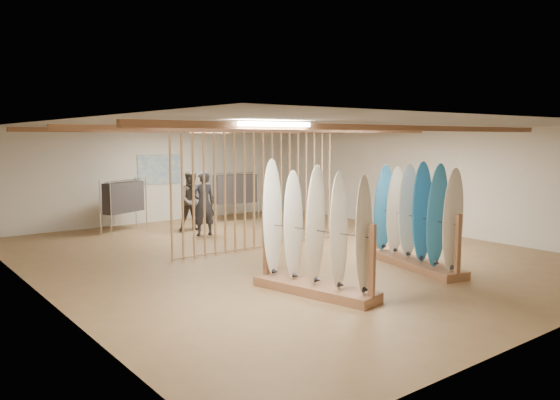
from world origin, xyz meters
TOP-DOWN VIEW (x-y plane):
  - floor at (0.00, 0.00)m, footprint 12.00×12.00m
  - ceiling at (0.00, 0.00)m, footprint 12.00×12.00m
  - wall_back at (0.00, 6.00)m, footprint 12.00×0.00m
  - wall_left at (-5.00, 0.00)m, footprint 0.00×12.00m
  - wall_right at (5.00, 0.00)m, footprint 0.00×12.00m
  - ceiling_slats at (0.00, 0.00)m, footprint 9.50×6.12m
  - light_panels at (0.00, 0.00)m, footprint 1.20×0.35m
  - bamboo_partition at (0.00, 0.80)m, footprint 4.45×0.05m
  - poster at (0.00, 5.98)m, footprint 1.40×0.03m
  - rack_left at (-1.42, -2.77)m, footprint 1.05×2.29m
  - rack_right at (1.36, -2.58)m, footprint 1.11×2.56m
  - clothing_rack_a at (-1.57, 4.91)m, footprint 1.28×0.83m
  - clothing_rack_b at (1.85, 4.64)m, footprint 1.42×0.53m
  - shopper_a at (-0.16, 3.05)m, footprint 0.79×0.62m
  - shopper_b at (-0.07, 3.81)m, footprint 1.08×0.94m

SIDE VIEW (x-z plane):
  - floor at x=0.00m, z-range 0.00..0.00m
  - rack_right at x=1.36m, z-range -0.32..1.70m
  - rack_left at x=-1.42m, z-range -0.34..1.77m
  - clothing_rack_a at x=-1.57m, z-range 0.22..1.67m
  - shopper_b at x=-0.07m, z-range 0.00..1.89m
  - shopper_a at x=-0.16m, z-range 0.00..1.91m
  - clothing_rack_b at x=1.85m, z-range 0.23..1.76m
  - bamboo_partition at x=0.00m, z-range 0.01..2.79m
  - wall_back at x=0.00m, z-range -4.60..7.40m
  - wall_left at x=-5.00m, z-range -4.60..7.40m
  - wall_right at x=5.00m, z-range -4.60..7.40m
  - poster at x=0.00m, z-range 1.15..2.05m
  - ceiling_slats at x=0.00m, z-range 2.67..2.77m
  - light_panels at x=0.00m, z-range 2.71..2.77m
  - ceiling at x=0.00m, z-range 2.80..2.80m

